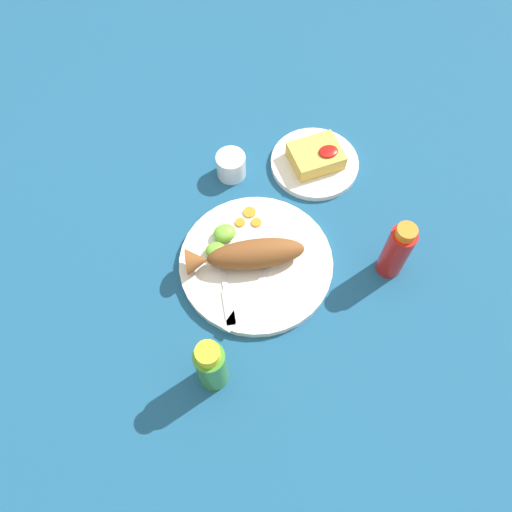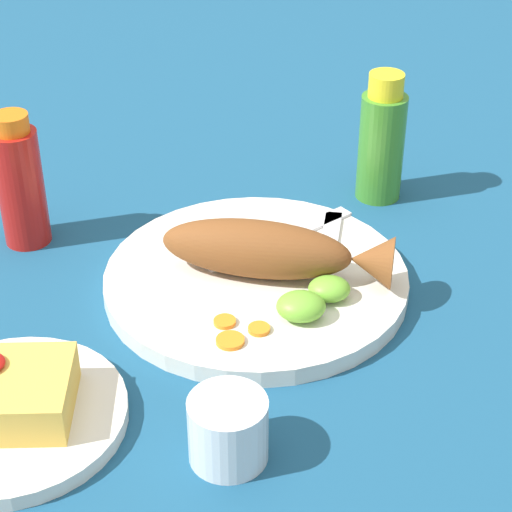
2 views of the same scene
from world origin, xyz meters
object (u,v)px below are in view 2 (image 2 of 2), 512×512
Objects in this scene: hot_sauce_bottle_red at (20,183)px; hot_sauce_bottle_green at (382,141)px; fried_fish at (273,251)px; side_plate_fries at (11,417)px; fork_near at (290,235)px; fork_far at (328,253)px; salt_cup at (228,433)px; main_plate at (256,280)px.

hot_sauce_bottle_green is at bearing -167.63° from hot_sauce_bottle_red.
side_plate_fries is at bearing 52.03° from fried_fish.
hot_sauce_bottle_green reaches higher than fried_fish.
fork_near reaches higher than side_plate_fries.
hot_sauce_bottle_red reaches higher than fried_fish.
hot_sauce_bottle_green is (-0.39, -0.09, 0.00)m from hot_sauce_bottle_red.
fork_far is (-0.04, 0.04, 0.00)m from fork_near.
fork_near is 0.30m from salt_cup.
fried_fish is 1.55× the size of hot_sauce_bottle_green.
side_plate_fries is (-0.04, 0.28, -0.06)m from hot_sauce_bottle_red.
side_plate_fries is at bearing 97.07° from hot_sauce_bottle_red.
fork_near is 0.82× the size of side_plate_fries.
side_plate_fries is at bearing 138.39° from fork_far.
salt_cup reaches higher than fork_near.
side_plate_fries is (0.18, -0.04, -0.02)m from salt_cup.
hot_sauce_bottle_green is 0.78× the size of side_plate_fries.
fork_near is at bearing 46.59° from hot_sauce_bottle_green.
fried_fish reaches higher than salt_cup.
hot_sauce_bottle_red is at bearing -21.76° from main_plate.
hot_sauce_bottle_green reaches higher than hot_sauce_bottle_red.
hot_sauce_bottle_green is at bearing -15.29° from fork_far.
fork_near is at bearing -102.67° from salt_cup.
hot_sauce_bottle_green is at bearing -133.84° from side_plate_fries.
main_plate is at bearing -155.93° from fork_near.
hot_sauce_bottle_green reaches higher than side_plate_fries.
fried_fish reaches higher than fork_near.
fork_far is 0.33m from hot_sauce_bottle_red.
hot_sauce_bottle_red reaches higher than salt_cup.
fork_far is 0.36m from side_plate_fries.
hot_sauce_bottle_red is (0.26, -0.10, 0.02)m from fried_fish.
main_plate reaches higher than side_plate_fries.
side_plate_fries is (0.22, 0.18, -0.04)m from fried_fish.
fork_near is (-0.04, -0.07, 0.01)m from main_plate.
side_plate_fries is at bearing -170.39° from fork_near.
fork_far is 1.23× the size of hot_sauce_bottle_green.
salt_cup reaches higher than fork_far.
main_plate is at bearing 158.24° from hot_sauce_bottle_red.
main_plate is 1.29× the size of fried_fish.
salt_cup is at bearing 169.14° from fork_far.
hot_sauce_bottle_red is (0.24, -0.10, 0.06)m from main_plate.
fried_fish is at bearing 167.28° from main_plate.
hot_sauce_bottle_red is at bearing 88.92° from fork_far.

